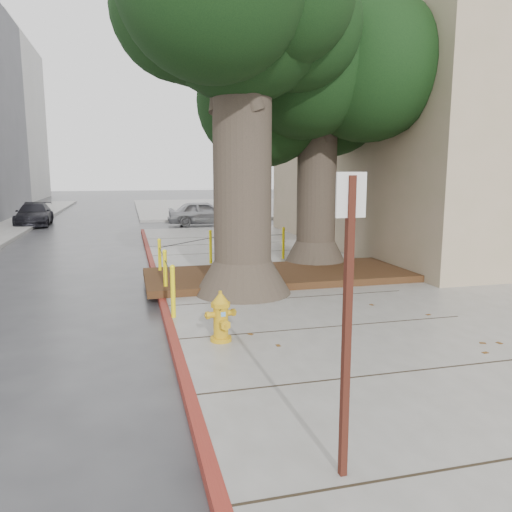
% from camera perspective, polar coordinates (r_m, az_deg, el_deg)
% --- Properties ---
extents(ground, '(140.00, 140.00, 0.00)m').
position_cam_1_polar(ground, '(8.28, 4.81, -9.35)').
color(ground, '#28282B').
rests_on(ground, ground).
extents(sidewalk_main, '(16.00, 26.00, 0.15)m').
position_cam_1_polar(sidewalk_main, '(13.37, 26.09, -2.67)').
color(sidewalk_main, slate).
rests_on(sidewalk_main, ground).
extents(sidewalk_far, '(16.00, 20.00, 0.15)m').
position_cam_1_polar(sidewalk_far, '(38.46, -1.48, 5.66)').
color(sidewalk_far, slate).
rests_on(sidewalk_far, ground).
extents(curb_red, '(0.14, 26.00, 0.16)m').
position_cam_1_polar(curb_red, '(10.24, -10.60, -5.33)').
color(curb_red, maroon).
rests_on(curb_red, ground).
extents(planter_bed, '(6.40, 2.60, 0.16)m').
position_cam_1_polar(planter_bed, '(12.07, 2.77, -2.16)').
color(planter_bed, black).
rests_on(planter_bed, sidewalk_main).
extents(building_corner, '(12.00, 13.00, 10.00)m').
position_cam_1_polar(building_corner, '(20.42, 24.75, 15.23)').
color(building_corner, tan).
rests_on(building_corner, ground).
extents(building_side_white, '(10.00, 10.00, 9.00)m').
position_cam_1_polar(building_side_white, '(38.27, 15.01, 11.95)').
color(building_side_white, silver).
rests_on(building_side_white, ground).
extents(building_side_grey, '(12.00, 14.00, 12.00)m').
position_cam_1_polar(building_side_grey, '(46.56, 18.00, 13.18)').
color(building_side_grey, slate).
rests_on(building_side_grey, ground).
extents(tree_near, '(4.50, 3.80, 7.68)m').
position_cam_1_polar(tree_near, '(10.89, 0.05, 23.96)').
color(tree_near, '#4C3F33').
rests_on(tree_near, sidewalk_main).
extents(tree_far, '(4.50, 3.80, 7.17)m').
position_cam_1_polar(tree_far, '(13.95, 8.34, 19.11)').
color(tree_far, '#4C3F33').
rests_on(tree_far, sidewalk_main).
extents(bollard_ring, '(3.79, 5.39, 0.95)m').
position_cam_1_polar(bollard_ring, '(12.06, -5.93, -0.12)').
color(bollard_ring, yellow).
rests_on(bollard_ring, sidewalk_main).
extents(fire_hydrant, '(0.41, 0.39, 0.78)m').
position_cam_1_polar(fire_hydrant, '(7.58, -4.04, -6.94)').
color(fire_hydrant, gold).
rests_on(fire_hydrant, sidewalk_main).
extents(signpost, '(0.25, 0.06, 2.53)m').
position_cam_1_polar(signpost, '(4.07, 10.40, -6.20)').
color(signpost, '#471911').
rests_on(signpost, sidewalk_main).
extents(car_silver, '(3.72, 1.60, 1.25)m').
position_cam_1_polar(car_silver, '(25.68, -5.98, 4.91)').
color(car_silver, '#B6B7BC').
rests_on(car_silver, ground).
extents(car_red, '(3.27, 1.25, 1.06)m').
position_cam_1_polar(car_red, '(29.17, 17.90, 4.86)').
color(car_red, maroon).
rests_on(car_red, ground).
extents(car_dark, '(1.74, 3.98, 1.14)m').
position_cam_1_polar(car_dark, '(27.80, -24.03, 4.37)').
color(car_dark, black).
rests_on(car_dark, ground).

